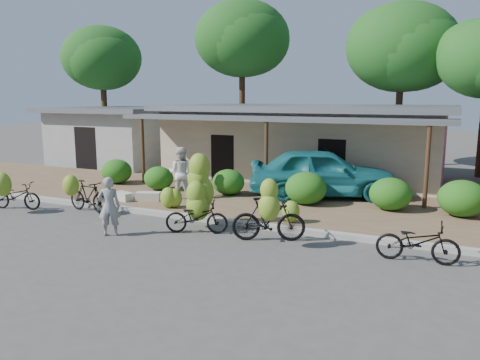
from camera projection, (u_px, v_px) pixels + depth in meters
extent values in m
plane|color=#4C4947|center=(180.00, 241.00, 12.25)|extent=(100.00, 100.00, 0.00)
cube|color=olive|center=(254.00, 201.00, 16.71)|extent=(60.00, 6.00, 0.12)
cube|color=#A8A399|center=(215.00, 220.00, 14.02)|extent=(60.00, 0.25, 0.15)
cube|color=beige|center=(305.00, 144.00, 21.81)|extent=(12.00, 6.00, 3.10)
cube|color=slate|center=(306.00, 108.00, 21.52)|extent=(13.00, 7.00, 0.25)
cube|color=black|center=(284.00, 162.00, 19.25)|extent=(1.40, 0.12, 2.20)
cube|color=slate|center=(275.00, 119.00, 18.00)|extent=(13.00, 2.00, 0.15)
cylinder|color=#43281B|center=(143.00, 152.00, 19.76)|extent=(0.14, 0.14, 2.85)
cylinder|color=#43281B|center=(266.00, 159.00, 17.45)|extent=(0.14, 0.14, 2.85)
cylinder|color=#43281B|center=(427.00, 169.00, 15.15)|extent=(0.14, 0.14, 2.85)
cube|color=#A2A39E|center=(117.00, 138.00, 26.36)|extent=(6.00, 5.00, 2.90)
cube|color=slate|center=(115.00, 110.00, 26.08)|extent=(7.00, 6.00, 0.25)
cube|color=black|center=(86.00, 148.00, 24.23)|extent=(1.40, 0.12, 2.20)
cylinder|color=#43281B|center=(104.00, 105.00, 28.87)|extent=(0.36, 0.36, 6.41)
ellipsoid|color=#124B1A|center=(102.00, 58.00, 28.37)|extent=(4.79, 4.79, 3.83)
ellipsoid|color=#124B1A|center=(99.00, 54.00, 28.79)|extent=(4.07, 4.07, 3.26)
cylinder|color=#43281B|center=(242.00, 96.00, 28.16)|extent=(0.36, 0.36, 7.53)
ellipsoid|color=#124B1A|center=(242.00, 39.00, 27.57)|extent=(5.61, 5.61, 4.49)
ellipsoid|color=#124B1A|center=(237.00, 35.00, 28.00)|extent=(4.77, 4.77, 3.82)
cylinder|color=#43281B|center=(399.00, 105.00, 24.98)|extent=(0.36, 0.36, 6.65)
ellipsoid|color=#124B1A|center=(402.00, 47.00, 24.46)|extent=(5.80, 5.80, 4.64)
ellipsoid|color=#124B1A|center=(393.00, 43.00, 24.88)|extent=(4.93, 4.93, 3.95)
ellipsoid|color=#124B1A|center=(477.00, 53.00, 21.59)|extent=(3.81, 3.81, 3.05)
ellipsoid|color=#1D6116|center=(117.00, 171.00, 19.69)|extent=(1.31, 1.18, 1.03)
ellipsoid|color=#1D6116|center=(159.00, 178.00, 18.32)|extent=(1.19, 1.07, 0.93)
ellipsoid|color=#1D6116|center=(228.00, 182.00, 17.41)|extent=(1.22, 1.10, 0.95)
ellipsoid|color=#1D6116|center=(306.00, 188.00, 15.85)|extent=(1.42, 1.27, 1.10)
ellipsoid|color=#1D6116|center=(390.00, 194.00, 15.03)|extent=(1.35, 1.22, 1.05)
ellipsoid|color=#1D6116|center=(462.00, 198.00, 14.20)|extent=(1.44, 1.30, 1.13)
imported|color=black|center=(16.00, 196.00, 15.67)|extent=(1.84, 1.03, 0.92)
ellipsoid|color=#90A228|center=(2.00, 184.00, 14.95)|extent=(0.63, 0.53, 0.78)
imported|color=black|center=(88.00, 196.00, 15.29)|extent=(1.78, 0.70, 1.04)
ellipsoid|color=#90A228|center=(71.00, 185.00, 14.66)|extent=(0.54, 0.46, 0.67)
imported|color=black|center=(197.00, 217.00, 12.90)|extent=(1.84, 1.16, 0.91)
ellipsoid|color=#90A228|center=(198.00, 205.00, 13.41)|extent=(0.71, 0.60, 0.88)
ellipsoid|color=#90A228|center=(201.00, 193.00, 13.33)|extent=(0.75, 0.64, 0.93)
ellipsoid|color=#90A228|center=(198.00, 179.00, 13.27)|extent=(0.62, 0.53, 0.78)
ellipsoid|color=#90A228|center=(199.00, 167.00, 13.21)|extent=(0.63, 0.54, 0.79)
ellipsoid|color=#90A228|center=(198.00, 206.00, 13.05)|extent=(0.62, 0.53, 0.77)
ellipsoid|color=#90A228|center=(196.00, 193.00, 12.99)|extent=(0.56, 0.48, 0.70)
imported|color=black|center=(269.00, 219.00, 12.18)|extent=(1.99, 1.22, 1.16)
ellipsoid|color=#90A228|center=(269.00, 207.00, 11.46)|extent=(0.55, 0.47, 0.68)
ellipsoid|color=#90A228|center=(269.00, 190.00, 11.43)|extent=(0.46, 0.39, 0.57)
imported|color=black|center=(418.00, 242.00, 10.62)|extent=(1.86, 0.76, 0.96)
ellipsoid|color=#90A228|center=(168.00, 198.00, 15.35)|extent=(0.55, 0.47, 0.69)
ellipsoid|color=#90A228|center=(175.00, 198.00, 15.39)|extent=(0.51, 0.44, 0.64)
ellipsoid|color=#90A228|center=(291.00, 212.00, 13.56)|extent=(0.52, 0.44, 0.65)
cube|color=beige|center=(148.00, 196.00, 16.45)|extent=(0.94, 0.69, 0.30)
cube|color=beige|center=(123.00, 196.00, 16.53)|extent=(0.82, 0.57, 0.28)
imported|color=gray|center=(109.00, 206.00, 12.61)|extent=(0.71, 0.64, 1.62)
imported|color=white|center=(181.00, 173.00, 16.74)|extent=(1.04, 0.89, 1.86)
imported|color=#1B7079|center=(322.00, 172.00, 17.03)|extent=(5.65, 3.84, 1.79)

